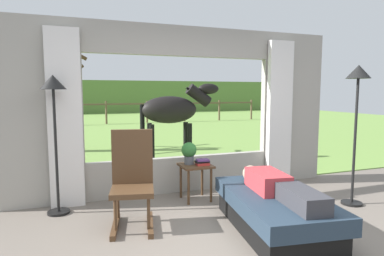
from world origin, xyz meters
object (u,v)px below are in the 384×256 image
Objects in this scene: side_table at (196,171)px; potted_plant at (189,152)px; book_stack at (203,162)px; pasture_tree at (56,98)px; reclining_person at (277,186)px; floor_lamp_left at (54,102)px; rocking_chair at (132,179)px; recliner_sofa at (274,211)px; floor_lamp_right at (357,93)px; horse at (173,110)px.

side_table is 0.29m from potted_plant.
book_stack is 0.07× the size of pasture_tree.
reclining_person is 4.49× the size of potted_plant.
book_stack is 2.13m from floor_lamp_left.
reclining_person is 2.76× the size of side_table.
rocking_chair is at bearing 161.17° from reclining_person.
floor_lamp_left reaches higher than potted_plant.
recliner_sofa is 0.59× the size of pasture_tree.
potted_plant reaches higher than book_stack.
pasture_tree is at bearing 112.17° from potted_plant.
floor_lamp_right reaches higher than reclining_person.
rocking_chair is at bearing -39.45° from floor_lamp_left.
potted_plant is at bearing -8.75° from horse.
horse is at bearing 112.89° from floor_lamp_right.
horse is at bearing 79.93° from side_table.
pasture_tree reaches higher than potted_plant.
reclining_person is 4.03m from horse.
floor_lamp_right is at bearing 21.57° from recliner_sofa.
reclining_person is 1.34m from book_stack.
floor_lamp_left is (-2.32, 1.40, 1.21)m from recliner_sofa.
rocking_chair is 3.18m from floor_lamp_right.
reclining_person is at bearing -165.02° from floor_lamp_right.
potted_plant is (-0.08, 0.06, 0.28)m from side_table.
horse is at bearing -40.75° from pasture_tree.
floor_lamp_right reaches higher than rocking_chair.
potted_plant is (-0.54, 1.40, 0.18)m from reclining_person.
floor_lamp_right reaches higher than floor_lamp_left.
rocking_chair is 5.51m from pasture_tree.
floor_lamp_right is at bearing -25.80° from potted_plant.
recliner_sofa is at bearing 3.12° from horse.
book_stack is (0.16, -0.12, -0.14)m from potted_plant.
potted_plant is 0.10× the size of pasture_tree.
book_stack is at bearing 114.71° from reclining_person.
book_stack is (1.10, 0.53, 0.02)m from rocking_chair.
side_table is at bearing -67.26° from pasture_tree.
side_table is 2.11m from floor_lamp_left.
horse is (-1.51, 3.58, -0.40)m from floor_lamp_right.
floor_lamp_left is at bearing 152.76° from rocking_chair.
rocking_chair reaches higher than book_stack.
book_stack is 0.11× the size of floor_lamp_left.
reclining_person is 1.88m from floor_lamp_right.
recliner_sofa is at bearing -166.78° from floor_lamp_right.
side_table is at bearing 117.94° from recliner_sofa.
floor_lamp_right is 3.90m from horse.
recliner_sofa is 1.39m from side_table.
floor_lamp_left is at bearing 157.20° from recliner_sofa.
book_stack is 0.10× the size of floor_lamp_right.
pasture_tree reaches higher than side_table.
pasture_tree reaches higher than floor_lamp_right.
horse is (0.01, 3.93, 0.94)m from recliner_sofa.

